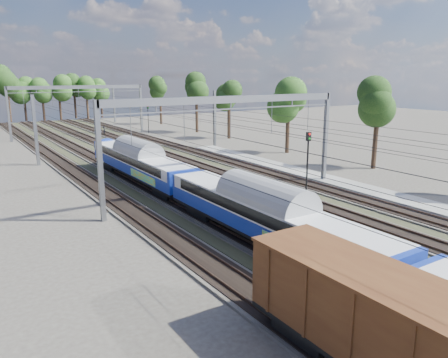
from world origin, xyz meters
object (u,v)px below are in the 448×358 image
freight_boxcar (440,355)px  worker (104,130)px  emu_train (270,211)px  signal_near (308,159)px  signal_far (148,116)px

freight_boxcar → worker: size_ratio=9.44×
worker → freight_boxcar: bearing=-173.4°
worker → emu_train: bearing=-171.6°
freight_boxcar → signal_near: (13.68, 20.27, 1.48)m
emu_train → freight_boxcar: emu_train is taller
signal_far → freight_boxcar: bearing=-92.5°
emu_train → freight_boxcar: 14.58m
freight_boxcar → worker: bearing=79.7°
worker → signal_far: (7.76, -2.40, 2.49)m
emu_train → freight_boxcar: (-4.50, -13.86, -0.16)m
signal_near → worker: bearing=103.5°
emu_train → worker: bearing=81.6°
freight_boxcar → signal_near: size_ratio=2.49×
worker → signal_far: 8.50m
freight_boxcar → signal_near: bearing=56.0°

